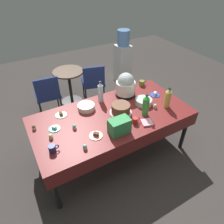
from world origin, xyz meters
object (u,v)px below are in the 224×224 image
object	(u,v)px
cupcake_rose	(155,106)
coffee_mug_olive	(142,83)
dessert_plate_teal	(54,128)
cupcake_berry	(74,127)
maroon_chair_right	(93,81)
dessert_plate_coral	(96,135)
glass_salad_bowl	(143,101)
coffee_mug_red	(135,120)
water_cooler	(123,58)
frosted_layer_cake	(121,109)
soda_carton	(119,126)
cupcake_mint	(51,137)
dessert_plate_sage	(61,115)
cupcake_cocoa	(34,127)
soda_bottle_ginger_ale	(168,98)
dessert_plate_cobalt	(155,94)
cupcake_lemon	(85,147)
ceramic_snack_bowl	(86,107)
maroon_chair_left	(48,93)
coffee_mug_navy	(52,149)
round_cafe_table	(69,81)
soda_bottle_water	(101,92)
soda_bottle_lime_soda	(146,105)
slow_cooker	(126,85)
potluck_table	(112,118)

from	to	relation	value
cupcake_rose	coffee_mug_olive	size ratio (longest dim) A/B	0.52
dessert_plate_teal	cupcake_berry	size ratio (longest dim) A/B	2.17
coffee_mug_olive	maroon_chair_right	world-z (taller)	maroon_chair_right
dessert_plate_coral	cupcake_berry	xyz separation A→B (m)	(-0.18, 0.25, 0.02)
glass_salad_bowl	cupcake_berry	distance (m)	1.09
dessert_plate_teal	coffee_mug_red	size ratio (longest dim) A/B	1.30
dessert_plate_coral	water_cooler	world-z (taller)	water_cooler
glass_salad_bowl	dessert_plate_teal	size ratio (longest dim) A/B	1.68
frosted_layer_cake	glass_salad_bowl	world-z (taller)	frosted_layer_cake
soda_carton	coffee_mug_olive	bearing A→B (deg)	40.95
cupcake_mint	water_cooler	distance (m)	2.99
cupcake_rose	coffee_mug_olive	bearing A→B (deg)	70.29
dessert_plate_sage	cupcake_cocoa	distance (m)	0.40
dessert_plate_sage	coffee_mug_olive	distance (m)	1.46
dessert_plate_sage	coffee_mug_olive	world-z (taller)	coffee_mug_olive
cupcake_cocoa	coffee_mug_olive	xyz separation A→B (m)	(1.85, 0.23, 0.01)
cupcake_rose	soda_bottle_ginger_ale	size ratio (longest dim) A/B	0.21
dessert_plate_cobalt	cupcake_lemon	xyz separation A→B (m)	(-1.42, -0.50, 0.02)
ceramic_snack_bowl	cupcake_berry	size ratio (longest dim) A/B	3.60
dessert_plate_coral	maroon_chair_left	distance (m)	1.73
frosted_layer_cake	coffee_mug_navy	distance (m)	1.06
dessert_plate_sage	dessert_plate_coral	bearing A→B (deg)	-68.26
frosted_layer_cake	coffee_mug_red	world-z (taller)	frosted_layer_cake
cupcake_berry	cupcake_cocoa	bearing A→B (deg)	151.62
cupcake_lemon	dessert_plate_coral	bearing A→B (deg)	32.58
dessert_plate_coral	round_cafe_table	xyz separation A→B (m)	(0.33, 1.93, -0.26)
soda_bottle_water	cupcake_rose	bearing A→B (deg)	-42.42
glass_salad_bowl	soda_bottle_lime_soda	world-z (taller)	soda_bottle_lime_soda
cupcake_mint	maroon_chair_right	world-z (taller)	maroon_chair_right
soda_bottle_lime_soda	slow_cooker	bearing A→B (deg)	86.58
soda_carton	dessert_plate_cobalt	bearing A→B (deg)	26.11
dessert_plate_sage	cupcake_rose	distance (m)	1.34
soda_bottle_ginger_ale	maroon_chair_right	distance (m)	1.76
dessert_plate_sage	soda_bottle_lime_soda	distance (m)	1.17
cupcake_lemon	soda_bottle_ginger_ale	bearing A→B (deg)	7.28
cupcake_mint	coffee_mug_olive	size ratio (longest dim) A/B	0.52
slow_cooker	ceramic_snack_bowl	distance (m)	0.70
dessert_plate_sage	cupcake_lemon	bearing A→B (deg)	-86.84
water_cooler	maroon_chair_right	bearing A→B (deg)	-154.43
cupcake_mint	maroon_chair_right	bearing A→B (deg)	49.82
dessert_plate_teal	water_cooler	distance (m)	2.82
dessert_plate_coral	maroon_chair_left	xyz separation A→B (m)	(-0.18, 1.70, -0.27)
frosted_layer_cake	dessert_plate_cobalt	size ratio (longest dim) A/B	2.02
dessert_plate_sage	water_cooler	size ratio (longest dim) A/B	0.13
potluck_table	cupcake_mint	size ratio (longest dim) A/B	32.59
cupcake_cocoa	soda_bottle_water	bearing A→B (deg)	8.22
cupcake_berry	soda_bottle_lime_soda	world-z (taller)	soda_bottle_lime_soda
maroon_chair_left	water_cooler	world-z (taller)	water_cooler
dessert_plate_cobalt	maroon_chair_left	xyz separation A→B (m)	(-1.40, 1.33, -0.27)
cupcake_rose	cupcake_lemon	xyz separation A→B (m)	(-1.20, -0.23, 0.00)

